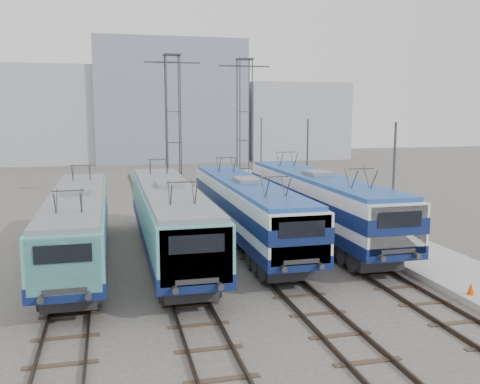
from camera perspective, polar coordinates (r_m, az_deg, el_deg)
name	(u,v)px	position (r m, az deg, el deg)	size (l,w,h in m)	color
ground	(235,285)	(23.64, -0.55, -9.93)	(160.00, 160.00, 0.00)	#514C47
platform	(365,231)	(34.32, 13.15, -4.03)	(4.00, 70.00, 0.30)	#9E9E99
locomotive_far_left	(78,222)	(27.35, -16.93, -3.05)	(2.75, 17.33, 3.26)	#0E1B4D
locomotive_center_left	(169,215)	(27.61, -7.55, -2.44)	(2.88, 18.20, 3.42)	#0E1B4D
locomotive_center_right	(247,206)	(29.82, 0.77, -1.51)	(2.82, 17.86, 3.36)	#0E1B4D
locomotive_far_right	(318,199)	(31.87, 8.30, -0.77)	(2.96, 18.71, 3.52)	#0E1B4D
catenary_tower_west	(173,122)	(44.13, -7.14, 7.38)	(4.50, 1.20, 12.00)	#3F4247
catenary_tower_east	(245,122)	(47.28, 0.49, 7.52)	(4.50, 1.20, 12.00)	#3F4247
mast_front	(393,192)	(27.78, 16.00, -0.05)	(0.12, 0.12, 7.00)	#3F4247
mast_mid	(307,168)	(38.57, 7.17, 2.54)	(0.12, 0.12, 7.00)	#3F4247
mast_rear	(261,155)	(49.91, 2.26, 3.96)	(0.12, 0.12, 7.00)	#3F4247
safety_cone	(471,289)	(23.42, 23.41, -9.43)	(0.29, 0.29, 0.49)	#F64100
building_west	(46,115)	(84.30, -19.97, 7.71)	(18.00, 12.00, 14.00)	#A3AAB5
building_center	(169,102)	(84.33, -7.63, 9.50)	(22.00, 14.00, 18.00)	gray
building_east	(291,121)	(88.75, 5.47, 7.55)	(16.00, 12.00, 12.00)	#A3AAB5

